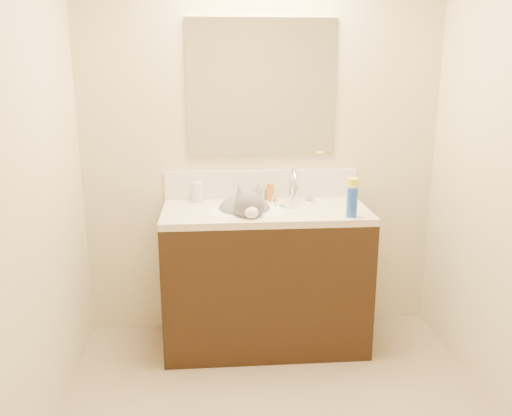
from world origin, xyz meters
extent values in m
cube|color=beige|center=(0.00, 1.25, 1.25)|extent=(2.20, 0.04, 2.50)
cube|color=beige|center=(0.00, -1.25, 1.25)|extent=(2.20, 0.04, 2.50)
cube|color=beige|center=(-1.10, 0.00, 1.25)|extent=(0.04, 2.50, 2.50)
cube|color=black|center=(0.00, 0.97, 0.41)|extent=(1.20, 0.55, 0.82)
cube|color=beige|center=(0.00, 0.97, 0.84)|extent=(1.20, 0.55, 0.04)
ellipsoid|color=white|center=(-0.12, 0.94, 0.79)|extent=(0.45, 0.36, 0.14)
cylinder|color=silver|center=(0.18, 1.16, 0.92)|extent=(0.04, 0.04, 0.11)
torus|color=silver|center=(0.18, 1.09, 0.97)|extent=(0.03, 0.20, 0.20)
cylinder|color=silver|center=(0.18, 1.01, 0.94)|extent=(0.03, 0.03, 0.06)
cone|color=silver|center=(0.07, 1.16, 0.89)|extent=(0.06, 0.06, 0.06)
cone|color=silver|center=(0.29, 1.16, 0.89)|extent=(0.06, 0.06, 0.06)
ellipsoid|color=#545255|center=(-0.12, 1.01, 0.82)|extent=(0.36, 0.40, 0.24)
ellipsoid|color=#545255|center=(-0.10, 0.84, 0.92)|extent=(0.19, 0.17, 0.16)
ellipsoid|color=#545255|center=(-0.11, 0.91, 0.88)|extent=(0.13, 0.13, 0.15)
cone|color=#545255|center=(-0.16, 0.85, 1.00)|extent=(0.08, 0.09, 0.10)
cone|color=#545255|center=(-0.06, 0.87, 1.00)|extent=(0.09, 0.09, 0.10)
ellipsoid|color=silver|center=(-0.10, 0.77, 0.90)|extent=(0.08, 0.07, 0.07)
ellipsoid|color=silver|center=(-0.11, 0.88, 0.83)|extent=(0.13, 0.09, 0.14)
sphere|color=pink|center=(-0.09, 0.74, 0.90)|extent=(0.02, 0.02, 0.02)
cylinder|color=#545255|center=(0.03, 1.01, 0.75)|extent=(0.13, 0.25, 0.05)
cube|color=silver|center=(0.00, 1.24, 0.95)|extent=(1.20, 0.02, 0.18)
cube|color=white|center=(0.00, 1.24, 1.54)|extent=(0.90, 0.02, 0.80)
cylinder|color=silver|center=(-0.40, 1.18, 0.92)|extent=(0.07, 0.07, 0.12)
cylinder|color=orange|center=(-0.40, 1.18, 0.90)|extent=(0.06, 0.06, 0.04)
cylinder|color=#B7B7BC|center=(0.00, 1.19, 0.89)|extent=(0.06, 0.06, 0.07)
cylinder|color=#CA6C17|center=(0.05, 1.18, 0.91)|extent=(0.06, 0.06, 0.11)
cube|color=silver|center=(0.11, 1.01, 0.86)|extent=(0.10, 0.11, 0.01)
cube|color=#6587D7|center=(0.11, 1.01, 0.87)|extent=(0.03, 0.03, 0.02)
cylinder|color=blue|center=(0.46, 0.77, 0.94)|extent=(0.07, 0.07, 0.16)
cylinder|color=yellow|center=(0.46, 0.77, 1.06)|extent=(0.07, 0.07, 0.04)
camera|label=1|loc=(-0.30, -2.06, 1.68)|focal=38.00mm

